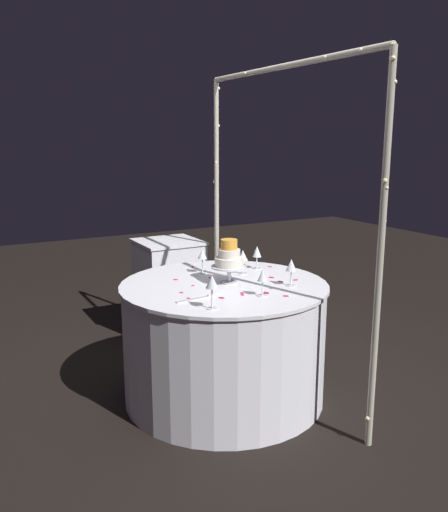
{
  "coord_description": "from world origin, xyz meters",
  "views": [
    {
      "loc": [
        2.78,
        -1.54,
        1.63
      ],
      "look_at": [
        0.0,
        0.0,
        0.93
      ],
      "focal_mm": 37.39,
      "sensor_mm": 36.0,
      "label": 1
    }
  ],
  "objects_px": {
    "wine_glass_5": "(291,266)",
    "cake_knife": "(202,297)",
    "side_table": "(169,288)",
    "wine_glass_0": "(263,277)",
    "decorative_arch": "(282,185)",
    "wine_glass_4": "(243,256)",
    "main_table": "(224,341)",
    "wine_glass_2": "(202,256)",
    "tiered_cake": "(229,258)",
    "wine_glass_3": "(212,283)",
    "wine_glass_1": "(257,252)"
  },
  "relations": [
    {
      "from": "side_table",
      "to": "wine_glass_4",
      "type": "height_order",
      "value": "wine_glass_4"
    },
    {
      "from": "wine_glass_2",
      "to": "wine_glass_5",
      "type": "distance_m",
      "value": 0.63
    },
    {
      "from": "side_table",
      "to": "wine_glass_0",
      "type": "xyz_separation_m",
      "value": [
        1.55,
        -0.08,
        0.46
      ]
    },
    {
      "from": "wine_glass_4",
      "to": "main_table",
      "type": "bearing_deg",
      "value": -55.7
    },
    {
      "from": "decorative_arch",
      "to": "wine_glass_2",
      "type": "distance_m",
      "value": 0.69
    },
    {
      "from": "tiered_cake",
      "to": "wine_glass_4",
      "type": "xyz_separation_m",
      "value": [
        -0.16,
        0.19,
        -0.04
      ]
    },
    {
      "from": "decorative_arch",
      "to": "wine_glass_0",
      "type": "distance_m",
      "value": 0.68
    },
    {
      "from": "cake_knife",
      "to": "tiered_cake",
      "type": "bearing_deg",
      "value": 125.19
    },
    {
      "from": "decorative_arch",
      "to": "tiered_cake",
      "type": "relative_size",
      "value": 7.54
    },
    {
      "from": "wine_glass_5",
      "to": "side_table",
      "type": "bearing_deg",
      "value": -172.7
    },
    {
      "from": "side_table",
      "to": "wine_glass_2",
      "type": "height_order",
      "value": "wine_glass_2"
    },
    {
      "from": "tiered_cake",
      "to": "wine_glass_2",
      "type": "bearing_deg",
      "value": -173.41
    },
    {
      "from": "main_table",
      "to": "tiered_cake",
      "type": "distance_m",
      "value": 0.54
    },
    {
      "from": "wine_glass_2",
      "to": "wine_glass_4",
      "type": "xyz_separation_m",
      "value": [
        0.14,
        0.23,
        -0.0
      ]
    },
    {
      "from": "main_table",
      "to": "wine_glass_1",
      "type": "xyz_separation_m",
      "value": [
        -0.23,
        0.38,
        0.49
      ]
    },
    {
      "from": "wine_glass_1",
      "to": "cake_knife",
      "type": "relative_size",
      "value": 0.54
    },
    {
      "from": "decorative_arch",
      "to": "wine_glass_1",
      "type": "bearing_deg",
      "value": -171.67
    },
    {
      "from": "main_table",
      "to": "wine_glass_0",
      "type": "distance_m",
      "value": 0.6
    },
    {
      "from": "main_table",
      "to": "wine_glass_4",
      "type": "bearing_deg",
      "value": 124.3
    },
    {
      "from": "wine_glass_3",
      "to": "cake_knife",
      "type": "xyz_separation_m",
      "value": [
        -0.2,
        0.04,
        -0.14
      ]
    },
    {
      "from": "wine_glass_4",
      "to": "wine_glass_2",
      "type": "bearing_deg",
      "value": -121.54
    },
    {
      "from": "decorative_arch",
      "to": "tiered_cake",
      "type": "height_order",
      "value": "decorative_arch"
    },
    {
      "from": "side_table",
      "to": "wine_glass_4",
      "type": "relative_size",
      "value": 5.04
    },
    {
      "from": "decorative_arch",
      "to": "cake_knife",
      "type": "relative_size",
      "value": 7.02
    },
    {
      "from": "tiered_cake",
      "to": "side_table",
      "type": "bearing_deg",
      "value": 174.78
    },
    {
      "from": "main_table",
      "to": "wine_glass_5",
      "type": "xyz_separation_m",
      "value": [
        0.24,
        0.33,
        0.5
      ]
    },
    {
      "from": "side_table",
      "to": "wine_glass_2",
      "type": "bearing_deg",
      "value": -9.02
    },
    {
      "from": "side_table",
      "to": "wine_glass_0",
      "type": "distance_m",
      "value": 1.62
    },
    {
      "from": "wine_glass_2",
      "to": "wine_glass_4",
      "type": "relative_size",
      "value": 0.99
    },
    {
      "from": "wine_glass_3",
      "to": "wine_glass_4",
      "type": "height_order",
      "value": "wine_glass_3"
    },
    {
      "from": "decorative_arch",
      "to": "wine_glass_0",
      "type": "xyz_separation_m",
      "value": [
        0.34,
        -0.35,
        -0.48
      ]
    },
    {
      "from": "wine_glass_5",
      "to": "decorative_arch",
      "type": "bearing_deg",
      "value": 160.52
    },
    {
      "from": "wine_glass_0",
      "to": "wine_glass_5",
      "type": "relative_size",
      "value": 0.92
    },
    {
      "from": "wine_glass_2",
      "to": "tiered_cake",
      "type": "bearing_deg",
      "value": 6.59
    },
    {
      "from": "decorative_arch",
      "to": "wine_glass_2",
      "type": "relative_size",
      "value": 13.01
    },
    {
      "from": "wine_glass_1",
      "to": "wine_glass_2",
      "type": "height_order",
      "value": "same"
    },
    {
      "from": "wine_glass_3",
      "to": "wine_glass_4",
      "type": "bearing_deg",
      "value": 136.95
    },
    {
      "from": "tiered_cake",
      "to": "wine_glass_5",
      "type": "distance_m",
      "value": 0.38
    },
    {
      "from": "wine_glass_5",
      "to": "cake_knife",
      "type": "xyz_separation_m",
      "value": [
        -0.03,
        -0.59,
        -0.12
      ]
    },
    {
      "from": "wine_glass_1",
      "to": "wine_glass_5",
      "type": "height_order",
      "value": "wine_glass_5"
    },
    {
      "from": "cake_knife",
      "to": "wine_glass_3",
      "type": "bearing_deg",
      "value": -11.48
    },
    {
      "from": "decorative_arch",
      "to": "wine_glass_0",
      "type": "height_order",
      "value": "decorative_arch"
    },
    {
      "from": "side_table",
      "to": "wine_glass_3",
      "type": "xyz_separation_m",
      "value": [
        1.62,
        -0.44,
        0.49
      ]
    },
    {
      "from": "tiered_cake",
      "to": "wine_glass_3",
      "type": "relative_size",
      "value": 1.49
    },
    {
      "from": "side_table",
      "to": "wine_glass_2",
      "type": "xyz_separation_m",
      "value": [
        0.92,
        -0.15,
        0.47
      ]
    },
    {
      "from": "side_table",
      "to": "tiered_cake",
      "type": "xyz_separation_m",
      "value": [
        1.22,
        -0.11,
        0.51
      ]
    },
    {
      "from": "decorative_arch",
      "to": "wine_glass_5",
      "type": "distance_m",
      "value": 0.53
    },
    {
      "from": "wine_glass_0",
      "to": "cake_knife",
      "type": "distance_m",
      "value": 0.36
    },
    {
      "from": "side_table",
      "to": "main_table",
      "type": "bearing_deg",
      "value": -6.87
    },
    {
      "from": "wine_glass_3",
      "to": "wine_glass_2",
      "type": "bearing_deg",
      "value": 157.02
    }
  ]
}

